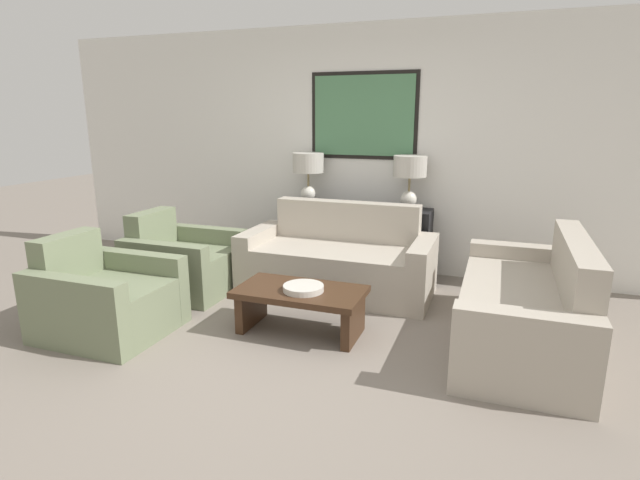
{
  "coord_description": "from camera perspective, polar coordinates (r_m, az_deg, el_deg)",
  "views": [
    {
      "loc": [
        1.44,
        -2.94,
        1.72
      ],
      "look_at": [
        0.01,
        1.02,
        0.65
      ],
      "focal_mm": 28.0,
      "sensor_mm": 36.0,
      "label": 1
    }
  ],
  "objects": [
    {
      "name": "console_table",
      "position": [
        5.52,
        4.14,
        0.04
      ],
      "size": [
        1.61,
        0.37,
        0.74
      ],
      "color": "black",
      "rests_on": "ground_plane"
    },
    {
      "name": "ground_plane",
      "position": [
        3.7,
        -5.65,
        -13.52
      ],
      "size": [
        20.0,
        20.0,
        0.0
      ],
      "primitive_type": "plane",
      "color": "slate"
    },
    {
      "name": "couch_by_side",
      "position": [
        4.1,
        22.45,
        -7.27
      ],
      "size": [
        0.85,
        1.85,
        0.85
      ],
      "color": "#ADA393",
      "rests_on": "ground_plane"
    },
    {
      "name": "couch_by_back_wall",
      "position": [
        4.94,
        2.07,
        -2.55
      ],
      "size": [
        1.85,
        0.85,
        0.85
      ],
      "color": "#ADA393",
      "rests_on": "ground_plane"
    },
    {
      "name": "armchair_near_camera",
      "position": [
        4.38,
        -23.31,
        -6.27
      ],
      "size": [
        0.93,
        0.86,
        0.78
      ],
      "color": "#707A5B",
      "rests_on": "ground_plane"
    },
    {
      "name": "decorative_bowl",
      "position": [
        3.94,
        -1.91,
        -5.51
      ],
      "size": [
        0.32,
        0.32,
        0.05
      ],
      "color": "beige",
      "rests_on": "coffee_table"
    },
    {
      "name": "table_lamp_left",
      "position": [
        5.56,
        -1.35,
        8.17
      ],
      "size": [
        0.34,
        0.34,
        0.56
      ],
      "color": "silver",
      "rests_on": "console_table"
    },
    {
      "name": "coffee_table",
      "position": [
        4.02,
        -2.25,
        -6.96
      ],
      "size": [
        1.02,
        0.56,
        0.37
      ],
      "color": "#3D2616",
      "rests_on": "ground_plane"
    },
    {
      "name": "armchair_near_back_wall",
      "position": [
        5.14,
        -15.4,
        -2.63
      ],
      "size": [
        0.93,
        0.86,
        0.78
      ],
      "color": "#707A5B",
      "rests_on": "ground_plane"
    },
    {
      "name": "back_wall",
      "position": [
        5.62,
        5.06,
        10.2
      ],
      "size": [
        7.63,
        0.12,
        2.65
      ],
      "color": "silver",
      "rests_on": "ground_plane"
    },
    {
      "name": "table_lamp_right",
      "position": [
        5.26,
        10.23,
        7.61
      ],
      "size": [
        0.34,
        0.34,
        0.56
      ],
      "color": "silver",
      "rests_on": "console_table"
    }
  ]
}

